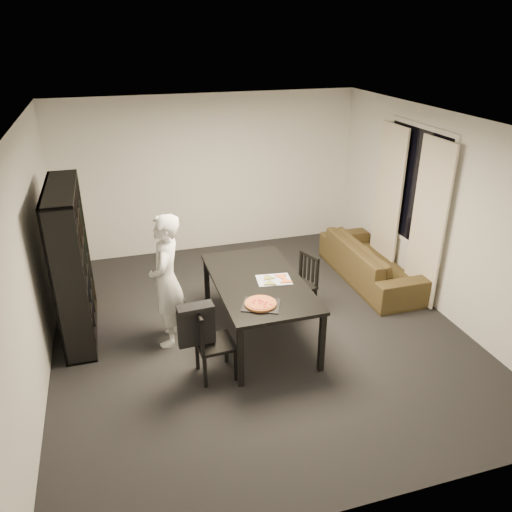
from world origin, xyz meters
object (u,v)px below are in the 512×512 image
object	(u,v)px
dining_table	(258,285)
sofa	(371,261)
chair_right	(303,280)
bookshelf	(72,263)
person	(167,281)
baking_tray	(261,305)
pepperoni_pizza	(261,303)
chair_left	(208,339)

from	to	relation	value
dining_table	sofa	size ratio (longest dim) A/B	0.90
chair_right	sofa	world-z (taller)	chair_right
bookshelf	person	size ratio (longest dim) A/B	1.15
baking_tray	dining_table	bearing A→B (deg)	75.92
bookshelf	chair_right	world-z (taller)	bookshelf
chair_right	baking_tray	bearing A→B (deg)	-61.32
person	pepperoni_pizza	world-z (taller)	person
bookshelf	chair_left	distance (m)	1.98
dining_table	baking_tray	distance (m)	0.60
bookshelf	chair_left	xyz separation A→B (m)	(1.36, -1.36, -0.46)
person	sofa	xyz separation A→B (m)	(3.15, 0.76, -0.52)
baking_tray	sofa	world-z (taller)	baking_tray
chair_left	bookshelf	bearing A→B (deg)	41.44
bookshelf	person	xyz separation A→B (m)	(1.06, -0.54, -0.13)
sofa	chair_left	bearing A→B (deg)	119.05
dining_table	chair_right	world-z (taller)	chair_right
chair_left	pepperoni_pizza	xyz separation A→B (m)	(0.61, 0.04, 0.31)
chair_left	person	distance (m)	0.94
bookshelf	person	bearing A→B (deg)	-27.16
bookshelf	chair_right	bearing A→B (deg)	-6.76
bookshelf	pepperoni_pizza	distance (m)	2.38
sofa	chair_right	bearing A→B (deg)	112.58
chair_left	person	world-z (taller)	person
pepperoni_pizza	chair_right	bearing A→B (deg)	47.47
bookshelf	dining_table	world-z (taller)	bookshelf
chair_left	pepperoni_pizza	size ratio (longest dim) A/B	2.45
person	pepperoni_pizza	distance (m)	1.20
dining_table	baking_tray	xyz separation A→B (m)	(-0.15, -0.58, 0.07)
chair_left	pepperoni_pizza	bearing A→B (deg)	-89.47
bookshelf	chair_right	distance (m)	2.93
person	sofa	bearing A→B (deg)	119.47
chair_right	person	world-z (taller)	person
bookshelf	pepperoni_pizza	xyz separation A→B (m)	(1.97, -1.32, -0.15)
person	bookshelf	bearing A→B (deg)	-101.21
bookshelf	sofa	world-z (taller)	bookshelf
person	sofa	distance (m)	3.28
dining_table	chair_left	size ratio (longest dim) A/B	2.17
bookshelf	dining_table	distance (m)	2.26
chair_right	baking_tray	distance (m)	1.36
person	chair_left	bearing A→B (deg)	36.53
dining_table	pepperoni_pizza	xyz separation A→B (m)	(-0.15, -0.58, 0.10)
pepperoni_pizza	person	bearing A→B (deg)	139.64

